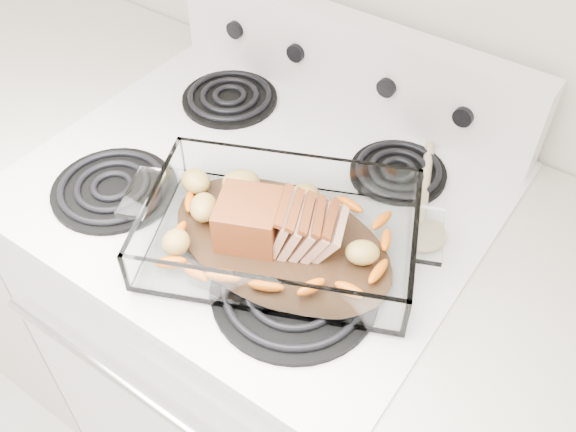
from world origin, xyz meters
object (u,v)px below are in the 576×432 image
Objects in this scene: electric_range at (265,329)px; pork_roast at (270,220)px; baking_dish at (281,236)px; counter_left at (66,212)px.

pork_roast is at bearing -44.69° from electric_range.
pork_roast reaches higher than baking_dish.
pork_roast is (0.10, -0.10, 0.51)m from electric_range.
electric_range is 5.75× the size of pork_roast.
electric_range is 2.74× the size of baking_dish.
counter_left is (-0.67, -0.00, -0.02)m from electric_range.
baking_dish is 2.10× the size of pork_roast.
baking_dish is at bearing -7.26° from counter_left.
electric_range is at bearing 140.04° from pork_roast.
electric_range is 0.51m from baking_dish.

